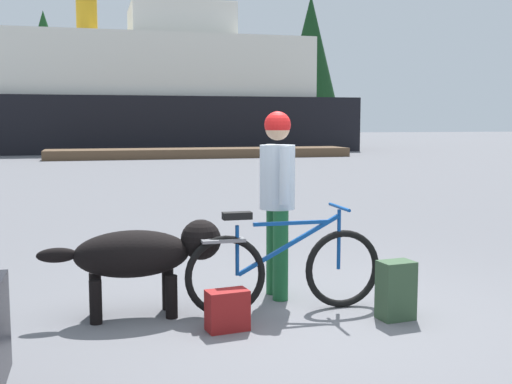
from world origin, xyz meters
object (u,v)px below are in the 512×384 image
object	(u,v)px
person_cyclist	(277,187)
backpack	(396,290)
ferry_boat	(142,97)
bicycle	(284,269)
handbag_pannier	(227,310)
dog	(143,254)

from	to	relation	value
person_cyclist	backpack	world-z (taller)	person_cyclist
backpack	ferry_boat	distance (m)	31.26
bicycle	backpack	xyz separation A→B (m)	(0.83, -0.42, -0.13)
person_cyclist	handbag_pannier	xyz separation A→B (m)	(-0.64, -0.82, -0.86)
person_cyclist	dog	distance (m)	1.36
ferry_boat	handbag_pannier	bearing A→B (deg)	-93.37
bicycle	ferry_boat	bearing A→B (deg)	87.65
person_cyclist	ferry_boat	size ratio (longest dim) A/B	0.08
bicycle	person_cyclist	xyz separation A→B (m)	(0.08, 0.46, 0.65)
bicycle	handbag_pannier	bearing A→B (deg)	-147.71
bicycle	ferry_boat	distance (m)	30.85
backpack	ferry_boat	size ratio (longest dim) A/B	0.02
dog	handbag_pannier	size ratio (longest dim) A/B	4.67
person_cyclist	handbag_pannier	bearing A→B (deg)	-128.19
backpack	handbag_pannier	distance (m)	1.40
handbag_pannier	ferry_boat	world-z (taller)	ferry_boat
ferry_boat	dog	bearing A→B (deg)	-94.53
dog	ferry_boat	xyz separation A→B (m)	(2.42, 30.52, 2.43)
handbag_pannier	person_cyclist	bearing A→B (deg)	51.81
backpack	ferry_boat	world-z (taller)	ferry_boat
backpack	dog	bearing A→B (deg)	162.80
backpack	ferry_boat	bearing A→B (deg)	89.20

